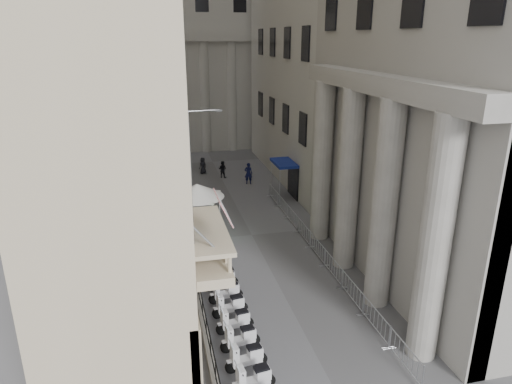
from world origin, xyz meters
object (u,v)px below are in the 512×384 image
security_tent (191,189)px  street_lamp (194,155)px  info_kiosk (193,231)px  pedestrian_b (222,169)px  pedestrian_a (248,173)px

security_tent → street_lamp: 2.64m
info_kiosk → pedestrian_b: size_ratio=1.26×
info_kiosk → pedestrian_b: (4.07, 14.15, -0.22)m
info_kiosk → security_tent: bearing=73.2°
security_tent → pedestrian_b: 11.14m
info_kiosk → street_lamp: bearing=70.4°
pedestrian_b → street_lamp: bearing=98.2°
street_lamp → security_tent: bearing=-110.5°
street_lamp → pedestrian_a: size_ratio=3.96×
pedestrian_a → street_lamp: bearing=69.8°
pedestrian_b → info_kiosk: bearing=103.1°
street_lamp → pedestrian_a: (5.30, 6.29, -3.57)m
street_lamp → pedestrian_a: street_lamp is taller
street_lamp → pedestrian_b: size_ratio=4.83×
pedestrian_a → pedestrian_b: size_ratio=1.22×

